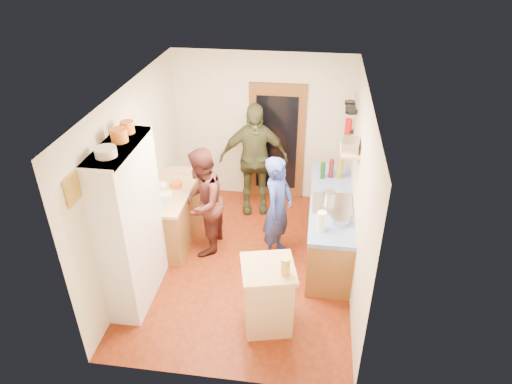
% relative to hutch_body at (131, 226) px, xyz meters
% --- Properties ---
extents(floor, '(3.00, 4.00, 0.02)m').
position_rel_hutch_body_xyz_m(floor, '(1.30, 0.80, -1.11)').
color(floor, maroon).
rests_on(floor, ground).
extents(ceiling, '(3.00, 4.00, 0.02)m').
position_rel_hutch_body_xyz_m(ceiling, '(1.30, 0.80, 1.51)').
color(ceiling, silver).
rests_on(ceiling, ground).
extents(wall_back, '(3.00, 0.02, 2.60)m').
position_rel_hutch_body_xyz_m(wall_back, '(1.30, 2.81, 0.20)').
color(wall_back, beige).
rests_on(wall_back, ground).
extents(wall_front, '(3.00, 0.02, 2.60)m').
position_rel_hutch_body_xyz_m(wall_front, '(1.30, -1.21, 0.20)').
color(wall_front, beige).
rests_on(wall_front, ground).
extents(wall_left, '(0.02, 4.00, 2.60)m').
position_rel_hutch_body_xyz_m(wall_left, '(-0.21, 0.80, 0.20)').
color(wall_left, beige).
rests_on(wall_left, ground).
extents(wall_right, '(0.02, 4.00, 2.60)m').
position_rel_hutch_body_xyz_m(wall_right, '(2.81, 0.80, 0.20)').
color(wall_right, beige).
rests_on(wall_right, ground).
extents(door_frame, '(0.95, 0.06, 2.10)m').
position_rel_hutch_body_xyz_m(door_frame, '(1.55, 2.77, -0.05)').
color(door_frame, brown).
rests_on(door_frame, ground).
extents(door_glass, '(0.70, 0.02, 1.70)m').
position_rel_hutch_body_xyz_m(door_glass, '(1.55, 2.74, -0.05)').
color(door_glass, black).
rests_on(door_glass, door_frame).
extents(hutch_body, '(0.40, 1.20, 2.20)m').
position_rel_hutch_body_xyz_m(hutch_body, '(0.00, 0.00, 0.00)').
color(hutch_body, white).
rests_on(hutch_body, ground).
extents(hutch_top_shelf, '(0.40, 1.14, 0.04)m').
position_rel_hutch_body_xyz_m(hutch_top_shelf, '(0.00, 0.00, 1.08)').
color(hutch_top_shelf, white).
rests_on(hutch_top_shelf, hutch_body).
extents(plate_stack, '(0.23, 0.23, 0.10)m').
position_rel_hutch_body_xyz_m(plate_stack, '(0.00, -0.28, 1.15)').
color(plate_stack, white).
rests_on(plate_stack, hutch_top_shelf).
extents(orange_pot_a, '(0.19, 0.19, 0.15)m').
position_rel_hutch_body_xyz_m(orange_pot_a, '(0.00, 0.10, 1.18)').
color(orange_pot_a, orange).
rests_on(orange_pot_a, hutch_top_shelf).
extents(orange_pot_b, '(0.16, 0.16, 0.14)m').
position_rel_hutch_body_xyz_m(orange_pot_b, '(0.00, 0.34, 1.17)').
color(orange_pot_b, orange).
rests_on(orange_pot_b, hutch_top_shelf).
extents(left_counter_base, '(0.60, 1.40, 0.85)m').
position_rel_hutch_body_xyz_m(left_counter_base, '(0.10, 1.25, -0.68)').
color(left_counter_base, '#905E30').
rests_on(left_counter_base, ground).
extents(left_counter_top, '(0.64, 1.44, 0.05)m').
position_rel_hutch_body_xyz_m(left_counter_top, '(0.10, 1.25, -0.23)').
color(left_counter_top, tan).
rests_on(left_counter_top, left_counter_base).
extents(toaster, '(0.25, 0.20, 0.17)m').
position_rel_hutch_body_xyz_m(toaster, '(0.15, 0.84, -0.12)').
color(toaster, white).
rests_on(toaster, left_counter_top).
extents(kettle, '(0.19, 0.19, 0.19)m').
position_rel_hutch_body_xyz_m(kettle, '(0.05, 1.07, -0.11)').
color(kettle, white).
rests_on(kettle, left_counter_top).
extents(orange_bowl, '(0.22, 0.22, 0.08)m').
position_rel_hutch_body_xyz_m(orange_bowl, '(0.18, 1.33, -0.16)').
color(orange_bowl, orange).
rests_on(orange_bowl, left_counter_top).
extents(chopping_board, '(0.32, 0.24, 0.02)m').
position_rel_hutch_body_xyz_m(chopping_board, '(0.12, 1.83, -0.19)').
color(chopping_board, tan).
rests_on(chopping_board, left_counter_top).
extents(right_counter_base, '(0.60, 2.20, 0.84)m').
position_rel_hutch_body_xyz_m(right_counter_base, '(2.50, 1.30, -0.68)').
color(right_counter_base, '#905E30').
rests_on(right_counter_base, ground).
extents(right_counter_top, '(0.62, 2.22, 0.06)m').
position_rel_hutch_body_xyz_m(right_counter_top, '(2.50, 1.30, -0.23)').
color(right_counter_top, '#0225A0').
rests_on(right_counter_top, right_counter_base).
extents(hob, '(0.55, 0.58, 0.04)m').
position_rel_hutch_body_xyz_m(hob, '(2.50, 1.13, -0.18)').
color(hob, silver).
rests_on(hob, right_counter_top).
extents(pot_on_hob, '(0.18, 0.18, 0.12)m').
position_rel_hutch_body_xyz_m(pot_on_hob, '(2.45, 1.24, -0.10)').
color(pot_on_hob, silver).
rests_on(pot_on_hob, hob).
extents(bottle_a, '(0.09, 0.09, 0.28)m').
position_rel_hutch_body_xyz_m(bottle_a, '(2.35, 1.89, -0.06)').
color(bottle_a, '#143F14').
rests_on(bottle_a, right_counter_top).
extents(bottle_b, '(0.09, 0.09, 0.30)m').
position_rel_hutch_body_xyz_m(bottle_b, '(2.48, 1.95, -0.05)').
color(bottle_b, '#591419').
rests_on(bottle_b, right_counter_top).
extents(bottle_c, '(0.09, 0.09, 0.35)m').
position_rel_hutch_body_xyz_m(bottle_c, '(2.61, 1.94, -0.02)').
color(bottle_c, olive).
rests_on(bottle_c, right_counter_top).
extents(paper_towel, '(0.14, 0.14, 0.27)m').
position_rel_hutch_body_xyz_m(paper_towel, '(2.35, 0.52, -0.07)').
color(paper_towel, white).
rests_on(paper_towel, right_counter_top).
extents(mixing_bowl, '(0.31, 0.31, 0.10)m').
position_rel_hutch_body_xyz_m(mixing_bowl, '(2.60, 0.72, -0.15)').
color(mixing_bowl, silver).
rests_on(mixing_bowl, right_counter_top).
extents(island_base, '(0.66, 0.66, 0.86)m').
position_rel_hutch_body_xyz_m(island_base, '(1.76, -0.32, -0.67)').
color(island_base, tan).
rests_on(island_base, ground).
extents(island_top, '(0.75, 0.75, 0.05)m').
position_rel_hutch_body_xyz_m(island_top, '(1.76, -0.32, -0.22)').
color(island_top, tan).
rests_on(island_top, island_base).
extents(cutting_board, '(0.41, 0.35, 0.02)m').
position_rel_hutch_body_xyz_m(cutting_board, '(1.70, -0.29, -0.21)').
color(cutting_board, white).
rests_on(cutting_board, island_top).
extents(oil_jar, '(0.13, 0.13, 0.21)m').
position_rel_hutch_body_xyz_m(oil_jar, '(1.96, -0.40, -0.08)').
color(oil_jar, '#AD9E2D').
rests_on(oil_jar, island_top).
extents(pan_rail, '(0.02, 0.65, 0.02)m').
position_rel_hutch_body_xyz_m(pan_rail, '(2.76, 2.33, 0.95)').
color(pan_rail, silver).
rests_on(pan_rail, wall_right).
extents(pan_hang_a, '(0.18, 0.18, 0.05)m').
position_rel_hutch_body_xyz_m(pan_hang_a, '(2.70, 2.15, 0.82)').
color(pan_hang_a, black).
rests_on(pan_hang_a, pan_rail).
extents(pan_hang_b, '(0.16, 0.16, 0.05)m').
position_rel_hutch_body_xyz_m(pan_hang_b, '(2.70, 2.35, 0.80)').
color(pan_hang_b, black).
rests_on(pan_hang_b, pan_rail).
extents(pan_hang_c, '(0.17, 0.17, 0.05)m').
position_rel_hutch_body_xyz_m(pan_hang_c, '(2.70, 2.55, 0.81)').
color(pan_hang_c, black).
rests_on(pan_hang_c, pan_rail).
extents(wall_shelf, '(0.26, 0.42, 0.03)m').
position_rel_hutch_body_xyz_m(wall_shelf, '(2.67, 1.25, 0.60)').
color(wall_shelf, tan).
rests_on(wall_shelf, wall_right).
extents(radio, '(0.25, 0.32, 0.15)m').
position_rel_hutch_body_xyz_m(radio, '(2.67, 1.25, 0.69)').
color(radio, silver).
rests_on(radio, wall_shelf).
extents(ext_bracket, '(0.06, 0.10, 0.04)m').
position_rel_hutch_body_xyz_m(ext_bracket, '(2.77, 2.50, 0.35)').
color(ext_bracket, black).
rests_on(ext_bracket, wall_right).
extents(fire_extinguisher, '(0.11, 0.11, 0.32)m').
position_rel_hutch_body_xyz_m(fire_extinguisher, '(2.71, 2.50, 0.40)').
color(fire_extinguisher, red).
rests_on(fire_extinguisher, wall_right).
extents(picture_frame, '(0.03, 0.25, 0.30)m').
position_rel_hutch_body_xyz_m(picture_frame, '(-0.18, -0.75, 0.95)').
color(picture_frame, gold).
rests_on(picture_frame, wall_left).
extents(person_hob, '(0.56, 0.68, 1.62)m').
position_rel_hutch_body_xyz_m(person_hob, '(1.76, 1.05, -0.29)').
color(person_hob, navy).
rests_on(person_hob, ground).
extents(person_left, '(0.66, 0.84, 1.67)m').
position_rel_hutch_body_xyz_m(person_left, '(0.67, 1.09, -0.27)').
color(person_left, '#461F1C').
rests_on(person_left, ground).
extents(person_back, '(1.20, 0.68, 1.93)m').
position_rel_hutch_body_xyz_m(person_back, '(1.24, 2.27, -0.14)').
color(person_back, '#363920').
rests_on(person_back, ground).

